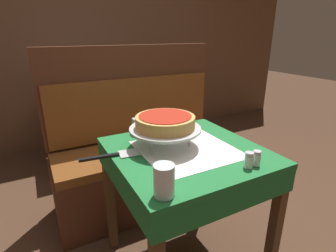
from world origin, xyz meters
TOP-DOWN VIEW (x-y plane):
  - dining_table_front at (0.00, 0.00)m, footprint 0.73×0.73m
  - dining_table_rear at (-0.17, 1.68)m, footprint 0.71×0.71m
  - booth_bench at (0.05, 0.70)m, footprint 1.34×0.50m
  - back_wall_panel at (0.00, 2.21)m, footprint 6.00×0.04m
  - pizza_pan_stand at (-0.08, 0.08)m, footprint 0.36×0.36m
  - deep_dish_pizza at (-0.08, 0.08)m, footprint 0.30×0.30m
  - pizza_server at (-0.35, 0.10)m, footprint 0.29×0.09m
  - water_glass_near at (-0.28, -0.30)m, footprint 0.08×0.08m
  - salt_shaker at (0.14, -0.29)m, footprint 0.04×0.04m
  - pepper_shaker at (0.18, -0.29)m, footprint 0.04×0.04m
  - napkin_holder at (-0.11, 0.32)m, footprint 0.10×0.05m
  - condiment_caddy at (-0.12, 1.76)m, footprint 0.11×0.11m

SIDE VIEW (x-z plane):
  - booth_bench at x=0.05m, z-range -0.26..0.96m
  - dining_table_rear at x=-0.17m, z-range 0.25..0.99m
  - dining_table_front at x=0.00m, z-range 0.27..1.02m
  - pizza_server at x=-0.35m, z-range 0.74..0.76m
  - pepper_shaker at x=0.18m, z-range 0.75..0.81m
  - salt_shaker at x=0.14m, z-range 0.75..0.82m
  - condiment_caddy at x=-0.12m, z-range 0.70..0.86m
  - napkin_holder at x=-0.11m, z-range 0.75..0.84m
  - water_glass_near at x=-0.28m, z-range 0.75..0.87m
  - pizza_pan_stand at x=-0.08m, z-range 0.79..0.89m
  - deep_dish_pizza at x=-0.08m, z-range 0.85..0.91m
  - back_wall_panel at x=0.00m, z-range 0.00..2.40m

